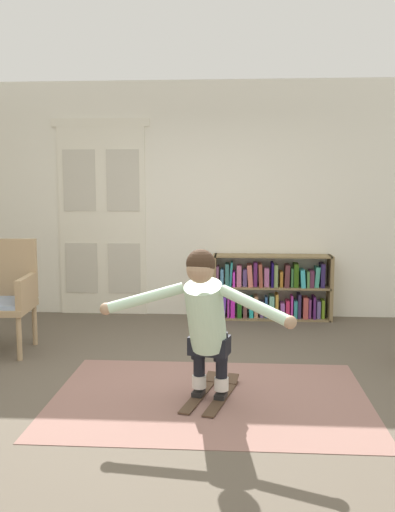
# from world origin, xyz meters

# --- Properties ---
(ground_plane) EXTENTS (7.20, 7.20, 0.00)m
(ground_plane) POSITION_xyz_m (0.00, 0.00, 0.00)
(ground_plane) COLOR brown
(back_wall) EXTENTS (6.00, 0.10, 2.90)m
(back_wall) POSITION_xyz_m (0.00, 2.60, 1.45)
(back_wall) COLOR silver
(back_wall) RESTS_ON ground
(double_door) EXTENTS (1.22, 0.05, 2.45)m
(double_door) POSITION_xyz_m (-1.22, 2.54, 1.23)
(double_door) COLOR silver
(double_door) RESTS_ON ground
(rug) EXTENTS (2.45, 1.75, 0.01)m
(rug) POSITION_xyz_m (0.26, -0.26, 0.00)
(rug) COLOR #8C645A
(rug) RESTS_ON ground
(bookshelf) EXTENTS (1.44, 0.30, 0.79)m
(bookshelf) POSITION_xyz_m (0.89, 2.39, 0.36)
(bookshelf) COLOR olive
(bookshelf) RESTS_ON ground
(wicker_chair) EXTENTS (0.64, 0.64, 1.10)m
(wicker_chair) POSITION_xyz_m (-1.85, 0.88, 0.58)
(wicker_chair) COLOR tan
(wicker_chair) RESTS_ON ground
(skis_pair) EXTENTS (0.45, 0.83, 0.07)m
(skis_pair) POSITION_xyz_m (0.27, -0.23, 0.02)
(skis_pair) COLOR #493424
(skis_pair) RESTS_ON rug
(person_skier) EXTENTS (1.40, 0.76, 1.12)m
(person_skier) POSITION_xyz_m (0.23, -0.40, 0.70)
(person_skier) COLOR white
(person_skier) RESTS_ON skis_pair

